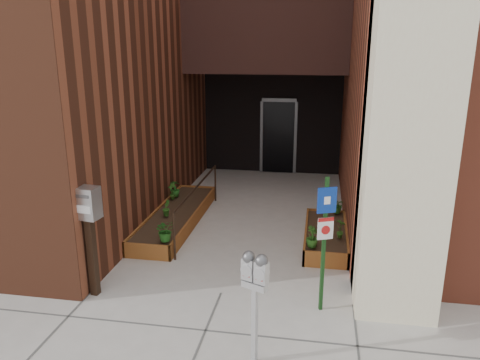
% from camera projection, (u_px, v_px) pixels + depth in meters
% --- Properties ---
extents(ground, '(80.00, 80.00, 0.00)m').
position_uv_depth(ground, '(221.00, 293.00, 7.24)').
color(ground, '#9E9991').
rests_on(ground, ground).
extents(planter_left, '(0.90, 3.60, 0.30)m').
position_uv_depth(planter_left, '(176.00, 217.00, 10.01)').
color(planter_left, brown).
rests_on(planter_left, ground).
extents(planter_right, '(0.80, 2.20, 0.30)m').
position_uv_depth(planter_right, '(326.00, 236.00, 9.02)').
color(planter_right, brown).
rests_on(planter_right, ground).
extents(handrail, '(0.04, 3.34, 0.90)m').
position_uv_depth(handrail, '(198.00, 192.00, 9.71)').
color(handrail, black).
rests_on(handrail, ground).
extents(parking_meter, '(0.33, 0.23, 1.45)m').
position_uv_depth(parking_meter, '(255.00, 279.00, 5.36)').
color(parking_meter, '#B0AFB2').
rests_on(parking_meter, ground).
extents(sign_post, '(0.26, 0.12, 2.00)m').
position_uv_depth(sign_post, '(325.00, 231.00, 6.44)').
color(sign_post, '#153814').
rests_on(sign_post, ground).
extents(payment_dropbox, '(0.37, 0.30, 1.73)m').
position_uv_depth(payment_dropbox, '(89.00, 218.00, 6.87)').
color(payment_dropbox, black).
rests_on(payment_dropbox, ground).
extents(shrub_left_a, '(0.51, 0.51, 0.40)m').
position_uv_depth(shrub_left_a, '(165.00, 230.00, 8.37)').
color(shrub_left_a, '#205A19').
rests_on(shrub_left_a, planter_left).
extents(shrub_left_b, '(0.21, 0.21, 0.33)m').
position_uv_depth(shrub_left_b, '(166.00, 208.00, 9.61)').
color(shrub_left_b, '#29631C').
rests_on(shrub_left_b, planter_left).
extents(shrub_left_c, '(0.25, 0.25, 0.38)m').
position_uv_depth(shrub_left_c, '(175.00, 188.00, 10.81)').
color(shrub_left_c, '#1F5C1A').
rests_on(shrub_left_c, planter_left).
extents(shrub_left_d, '(0.29, 0.29, 0.39)m').
position_uv_depth(shrub_left_d, '(172.00, 191.00, 10.61)').
color(shrub_left_d, '#2C5E1B').
rests_on(shrub_left_d, planter_left).
extents(shrub_right_a, '(0.29, 0.29, 0.38)m').
position_uv_depth(shrub_right_a, '(312.00, 237.00, 8.11)').
color(shrub_right_a, '#235017').
rests_on(shrub_right_a, planter_right).
extents(shrub_right_b, '(0.28, 0.28, 0.37)m').
position_uv_depth(shrub_right_b, '(341.00, 228.00, 8.49)').
color(shrub_right_b, '#2C5F1B').
rests_on(shrub_right_b, planter_right).
extents(shrub_right_c, '(0.31, 0.31, 0.34)m').
position_uv_depth(shrub_right_c, '(337.00, 205.00, 9.74)').
color(shrub_right_c, '#205016').
rests_on(shrub_right_c, planter_right).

